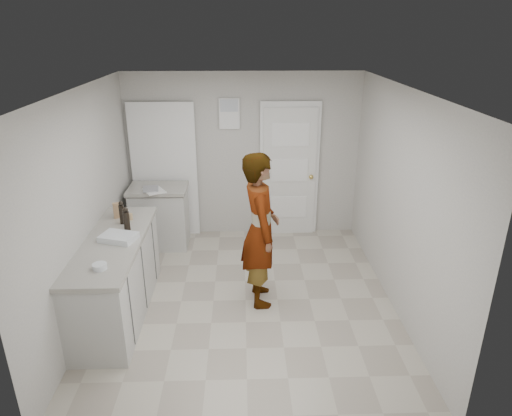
{
  "coord_description": "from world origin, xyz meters",
  "views": [
    {
      "loc": [
        -0.02,
        -4.72,
        3.1
      ],
      "look_at": [
        0.14,
        0.4,
        1.04
      ],
      "focal_mm": 32.0,
      "sensor_mm": 36.0,
      "label": 1
    }
  ],
  "objects_px": {
    "cake_mix_box": "(118,210)",
    "oil_cruet_b": "(122,213)",
    "oil_cruet_a": "(126,219)",
    "baking_dish": "(118,237)",
    "spice_jar": "(131,217)",
    "egg_bowl": "(100,266)",
    "person": "(260,230)"
  },
  "relations": [
    {
      "from": "oil_cruet_a",
      "to": "baking_dish",
      "type": "relative_size",
      "value": 0.66
    },
    {
      "from": "spice_jar",
      "to": "oil_cruet_b",
      "type": "height_order",
      "value": "oil_cruet_b"
    },
    {
      "from": "oil_cruet_b",
      "to": "egg_bowl",
      "type": "xyz_separation_m",
      "value": [
        0.04,
        -1.08,
        -0.11
      ]
    },
    {
      "from": "spice_jar",
      "to": "oil_cruet_a",
      "type": "height_order",
      "value": "oil_cruet_a"
    },
    {
      "from": "oil_cruet_a",
      "to": "spice_jar",
      "type": "bearing_deg",
      "value": 95.8
    },
    {
      "from": "cake_mix_box",
      "to": "baking_dish",
      "type": "height_order",
      "value": "cake_mix_box"
    },
    {
      "from": "oil_cruet_a",
      "to": "person",
      "type": "bearing_deg",
      "value": -1.42
    },
    {
      "from": "cake_mix_box",
      "to": "spice_jar",
      "type": "distance_m",
      "value": 0.18
    },
    {
      "from": "oil_cruet_a",
      "to": "egg_bowl",
      "type": "distance_m",
      "value": 0.9
    },
    {
      "from": "person",
      "to": "egg_bowl",
      "type": "relative_size",
      "value": 13.16
    },
    {
      "from": "cake_mix_box",
      "to": "oil_cruet_a",
      "type": "bearing_deg",
      "value": -84.44
    },
    {
      "from": "person",
      "to": "oil_cruet_a",
      "type": "height_order",
      "value": "person"
    },
    {
      "from": "baking_dish",
      "to": "egg_bowl",
      "type": "xyz_separation_m",
      "value": [
        -0.02,
        -0.63,
        -0.0
      ]
    },
    {
      "from": "egg_bowl",
      "to": "spice_jar",
      "type": "bearing_deg",
      "value": 88.54
    },
    {
      "from": "cake_mix_box",
      "to": "egg_bowl",
      "type": "xyz_separation_m",
      "value": [
        0.13,
        -1.26,
        -0.07
      ]
    },
    {
      "from": "person",
      "to": "cake_mix_box",
      "type": "distance_m",
      "value": 1.75
    },
    {
      "from": "cake_mix_box",
      "to": "spice_jar",
      "type": "relative_size",
      "value": 2.46
    },
    {
      "from": "oil_cruet_a",
      "to": "oil_cruet_b",
      "type": "xyz_separation_m",
      "value": [
        -0.1,
        0.19,
        -0.0
      ]
    },
    {
      "from": "oil_cruet_b",
      "to": "egg_bowl",
      "type": "distance_m",
      "value": 1.09
    },
    {
      "from": "cake_mix_box",
      "to": "oil_cruet_b",
      "type": "relative_size",
      "value": 0.68
    },
    {
      "from": "baking_dish",
      "to": "person",
      "type": "bearing_deg",
      "value": 8.07
    },
    {
      "from": "baking_dish",
      "to": "egg_bowl",
      "type": "distance_m",
      "value": 0.64
    },
    {
      "from": "person",
      "to": "baking_dish",
      "type": "height_order",
      "value": "person"
    },
    {
      "from": "person",
      "to": "egg_bowl",
      "type": "bearing_deg",
      "value": 112.68
    },
    {
      "from": "oil_cruet_a",
      "to": "baking_dish",
      "type": "height_order",
      "value": "oil_cruet_a"
    },
    {
      "from": "cake_mix_box",
      "to": "egg_bowl",
      "type": "bearing_deg",
      "value": -105.52
    },
    {
      "from": "person",
      "to": "cake_mix_box",
      "type": "height_order",
      "value": "person"
    },
    {
      "from": "oil_cruet_a",
      "to": "egg_bowl",
      "type": "height_order",
      "value": "oil_cruet_a"
    },
    {
      "from": "baking_dish",
      "to": "cake_mix_box",
      "type": "bearing_deg",
      "value": 103.34
    },
    {
      "from": "oil_cruet_b",
      "to": "spice_jar",
      "type": "bearing_deg",
      "value": 58.82
    },
    {
      "from": "cake_mix_box",
      "to": "oil_cruet_b",
      "type": "distance_m",
      "value": 0.2
    },
    {
      "from": "cake_mix_box",
      "to": "spice_jar",
      "type": "xyz_separation_m",
      "value": [
        0.16,
        -0.07,
        -0.06
      ]
    }
  ]
}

